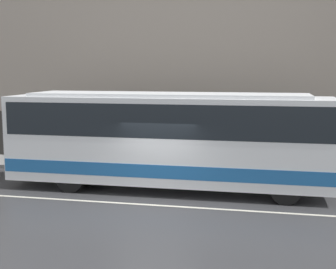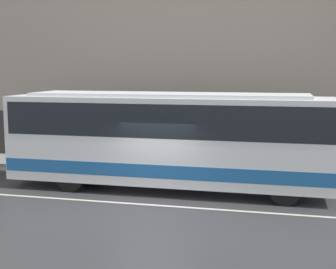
{
  "view_description": "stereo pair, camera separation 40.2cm",
  "coord_description": "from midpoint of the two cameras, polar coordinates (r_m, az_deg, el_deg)",
  "views": [
    {
      "loc": [
        3.43,
        -13.81,
        4.22
      ],
      "look_at": [
        0.07,
        2.01,
        1.97
      ],
      "focal_mm": 50.0,
      "sensor_mm": 36.0,
      "label": 1
    },
    {
      "loc": [
        3.83,
        -13.72,
        4.22
      ],
      "look_at": [
        0.07,
        2.01,
        1.97
      ],
      "focal_mm": 50.0,
      "sensor_mm": 36.0,
      "label": 2
    }
  ],
  "objects": [
    {
      "name": "ground_plane",
      "position": [
        14.85,
        -2.68,
        -8.6
      ],
      "size": [
        60.0,
        60.0,
        0.0
      ],
      "primitive_type": "plane",
      "color": "#38383A"
    },
    {
      "name": "sidewalk",
      "position": [
        19.69,
        1.11,
        -4.22
      ],
      "size": [
        60.0,
        2.28,
        0.16
      ],
      "color": "gray",
      "rests_on": "ground_plane"
    },
    {
      "name": "building_facade",
      "position": [
        20.51,
        1.83,
        8.37
      ],
      "size": [
        60.0,
        0.35,
        9.09
      ],
      "color": "gray",
      "rests_on": "ground_plane"
    },
    {
      "name": "lane_stripe",
      "position": [
        14.85,
        -2.68,
        -8.58
      ],
      "size": [
        54.0,
        0.14,
        0.01
      ],
      "color": "beige",
      "rests_on": "ground_plane"
    },
    {
      "name": "transit_bus",
      "position": [
        16.33,
        -0.72,
        -0.16
      ],
      "size": [
        11.25,
        2.48,
        3.41
      ],
      "color": "white",
      "rests_on": "ground_plane"
    }
  ]
}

